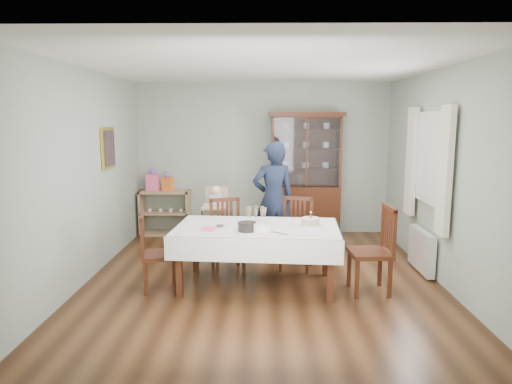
{
  "coord_description": "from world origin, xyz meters",
  "views": [
    {
      "loc": [
        0.0,
        -5.72,
        2.06
      ],
      "look_at": [
        -0.09,
        0.2,
        1.11
      ],
      "focal_mm": 32.0,
      "sensor_mm": 36.0,
      "label": 1
    }
  ],
  "objects_px": {
    "chair_far_right": "(296,248)",
    "chair_far_left": "(228,250)",
    "sideboard": "(165,213)",
    "chair_end_right": "(371,267)",
    "gift_bag_pink": "(153,181)",
    "high_chair": "(217,228)",
    "dining_table": "(257,256)",
    "champagne_tray": "(256,219)",
    "birthday_cake": "(311,222)",
    "woman": "(273,200)",
    "chair_end_left": "(158,267)",
    "china_cabinet": "(305,173)",
    "gift_bag_orange": "(168,182)"
  },
  "relations": [
    {
      "from": "chair_far_left",
      "to": "champagne_tray",
      "type": "bearing_deg",
      "value": -65.58
    },
    {
      "from": "chair_end_right",
      "to": "gift_bag_pink",
      "type": "height_order",
      "value": "gift_bag_pink"
    },
    {
      "from": "high_chair",
      "to": "gift_bag_pink",
      "type": "xyz_separation_m",
      "value": [
        -1.25,
        1.22,
        0.56
      ]
    },
    {
      "from": "gift_bag_pink",
      "to": "gift_bag_orange",
      "type": "relative_size",
      "value": 1.2
    },
    {
      "from": "china_cabinet",
      "to": "woman",
      "type": "height_order",
      "value": "china_cabinet"
    },
    {
      "from": "chair_far_left",
      "to": "gift_bag_orange",
      "type": "relative_size",
      "value": 2.86
    },
    {
      "from": "gift_bag_pink",
      "to": "chair_far_left",
      "type": "bearing_deg",
      "value": -52.83
    },
    {
      "from": "chair_end_left",
      "to": "woman",
      "type": "distance_m",
      "value": 2.1
    },
    {
      "from": "chair_far_right",
      "to": "birthday_cake",
      "type": "height_order",
      "value": "chair_far_right"
    },
    {
      "from": "chair_far_left",
      "to": "chair_end_left",
      "type": "distance_m",
      "value": 1.07
    },
    {
      "from": "dining_table",
      "to": "high_chair",
      "type": "xyz_separation_m",
      "value": [
        -0.63,
        1.31,
        0.03
      ]
    },
    {
      "from": "chair_end_right",
      "to": "chair_far_left",
      "type": "bearing_deg",
      "value": -116.43
    },
    {
      "from": "chair_end_left",
      "to": "champagne_tray",
      "type": "distance_m",
      "value": 1.33
    },
    {
      "from": "china_cabinet",
      "to": "birthday_cake",
      "type": "distance_m",
      "value": 2.51
    },
    {
      "from": "china_cabinet",
      "to": "woman",
      "type": "xyz_separation_m",
      "value": [
        -0.59,
        -1.25,
        -0.26
      ]
    },
    {
      "from": "chair_end_right",
      "to": "champagne_tray",
      "type": "distance_m",
      "value": 1.51
    },
    {
      "from": "chair_far_right",
      "to": "high_chair",
      "type": "xyz_separation_m",
      "value": [
        -1.17,
        0.63,
        0.13
      ]
    },
    {
      "from": "dining_table",
      "to": "chair_far_left",
      "type": "height_order",
      "value": "chair_far_left"
    },
    {
      "from": "champagne_tray",
      "to": "chair_far_right",
      "type": "bearing_deg",
      "value": 46.17
    },
    {
      "from": "woman",
      "to": "gift_bag_pink",
      "type": "xyz_separation_m",
      "value": [
        -2.11,
        1.25,
        0.11
      ]
    },
    {
      "from": "champagne_tray",
      "to": "birthday_cake",
      "type": "distance_m",
      "value": 0.68
    },
    {
      "from": "chair_end_left",
      "to": "gift_bag_pink",
      "type": "height_order",
      "value": "gift_bag_pink"
    },
    {
      "from": "chair_far_left",
      "to": "woman",
      "type": "relative_size",
      "value": 0.56
    },
    {
      "from": "chair_end_right",
      "to": "champagne_tray",
      "type": "height_order",
      "value": "chair_end_right"
    },
    {
      "from": "gift_bag_pink",
      "to": "gift_bag_orange",
      "type": "xyz_separation_m",
      "value": [
        0.27,
        -0.0,
        -0.03
      ]
    },
    {
      "from": "chair_end_left",
      "to": "high_chair",
      "type": "relative_size",
      "value": 0.87
    },
    {
      "from": "dining_table",
      "to": "champagne_tray",
      "type": "relative_size",
      "value": 5.85
    },
    {
      "from": "dining_table",
      "to": "champagne_tray",
      "type": "xyz_separation_m",
      "value": [
        -0.01,
        0.12,
        0.44
      ]
    },
    {
      "from": "chair_far_left",
      "to": "champagne_tray",
      "type": "height_order",
      "value": "chair_far_left"
    },
    {
      "from": "chair_end_right",
      "to": "woman",
      "type": "bearing_deg",
      "value": -145.09
    },
    {
      "from": "woman",
      "to": "dining_table",
      "type": "bearing_deg",
      "value": 66.29
    },
    {
      "from": "dining_table",
      "to": "sideboard",
      "type": "xyz_separation_m",
      "value": [
        -1.68,
        2.55,
        0.02
      ]
    },
    {
      "from": "sideboard",
      "to": "chair_end_right",
      "type": "distance_m",
      "value": 4.09
    },
    {
      "from": "champagne_tray",
      "to": "chair_end_left",
      "type": "bearing_deg",
      "value": -168.12
    },
    {
      "from": "dining_table",
      "to": "high_chair",
      "type": "bearing_deg",
      "value": 115.78
    },
    {
      "from": "chair_end_left",
      "to": "gift_bag_orange",
      "type": "height_order",
      "value": "gift_bag_orange"
    },
    {
      "from": "dining_table",
      "to": "chair_far_left",
      "type": "xyz_separation_m",
      "value": [
        -0.41,
        0.59,
        -0.09
      ]
    },
    {
      "from": "chair_end_left",
      "to": "woman",
      "type": "xyz_separation_m",
      "value": [
        1.43,
        1.41,
        0.59
      ]
    },
    {
      "from": "china_cabinet",
      "to": "chair_end_right",
      "type": "distance_m",
      "value": 2.88
    },
    {
      "from": "chair_end_left",
      "to": "chair_end_right",
      "type": "distance_m",
      "value": 2.57
    },
    {
      "from": "chair_far_left",
      "to": "chair_end_right",
      "type": "relative_size",
      "value": 0.93
    },
    {
      "from": "sideboard",
      "to": "high_chair",
      "type": "distance_m",
      "value": 1.62
    },
    {
      "from": "high_chair",
      "to": "chair_far_left",
      "type": "bearing_deg",
      "value": -71.9
    },
    {
      "from": "champagne_tray",
      "to": "gift_bag_pink",
      "type": "xyz_separation_m",
      "value": [
        -1.87,
        2.41,
        0.15
      ]
    },
    {
      "from": "chair_far_left",
      "to": "chair_far_right",
      "type": "bearing_deg",
      "value": -9.73
    },
    {
      "from": "dining_table",
      "to": "woman",
      "type": "bearing_deg",
      "value": 79.9
    },
    {
      "from": "chair_end_right",
      "to": "birthday_cake",
      "type": "xyz_separation_m",
      "value": [
        -0.71,
        0.23,
        0.5
      ]
    },
    {
      "from": "chair_far_right",
      "to": "chair_far_left",
      "type": "bearing_deg",
      "value": -162.0
    },
    {
      "from": "chair_far_left",
      "to": "chair_end_left",
      "type": "xyz_separation_m",
      "value": [
        -0.79,
        -0.72,
        -0.01
      ]
    },
    {
      "from": "chair_far_left",
      "to": "gift_bag_pink",
      "type": "bearing_deg",
      "value": 111.44
    }
  ]
}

